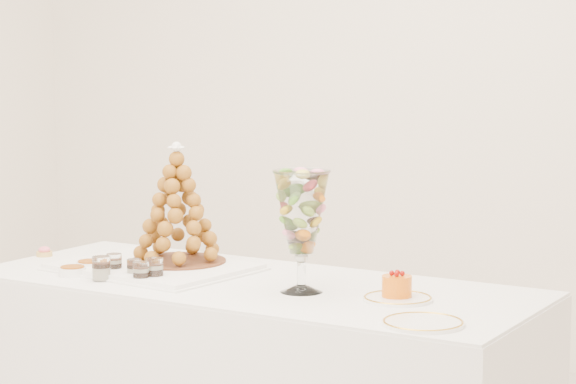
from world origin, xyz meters
The scene contains 14 objects.
lace_tray centered at (-0.36, 0.16, 0.70)m, with size 0.59×0.45×0.02m, color white.
macaron_vase centered at (0.23, 0.08, 0.93)m, with size 0.17×0.17×0.36m.
cake_plate centered at (0.53, 0.11, 0.69)m, with size 0.20×0.20×0.01m, color white.
spare_plate centered at (0.70, -0.14, 0.69)m, with size 0.22×0.22×0.01m, color white.
pink_tart centered at (-0.84, 0.20, 0.70)m, with size 0.06×0.06×0.04m.
verrine_a centered at (-0.43, 0.05, 0.72)m, with size 0.05×0.05×0.07m, color white.
verrine_b centered at (-0.33, 0.02, 0.72)m, with size 0.05×0.05×0.06m, color white.
verrine_c centered at (-0.24, 0.00, 0.73)m, with size 0.06×0.06×0.07m, color white.
verrine_d centered at (-0.40, -0.06, 0.73)m, with size 0.06×0.06×0.08m, color white.
verrine_e centered at (-0.26, -0.04, 0.72)m, with size 0.05×0.05×0.07m, color white.
ramekin_back centered at (-0.54, 0.06, 0.70)m, with size 0.09×0.09×0.03m, color white.
ramekin_front centered at (-0.53, -0.03, 0.70)m, with size 0.09×0.09×0.03m, color white.
croquembouche centered at (-0.31, 0.24, 0.90)m, with size 0.34×0.34×0.40m.
mousse_cake centered at (0.53, 0.11, 0.73)m, with size 0.09×0.09×0.08m.
Camera 1 is at (1.72, -2.86, 1.39)m, focal length 70.00 mm.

